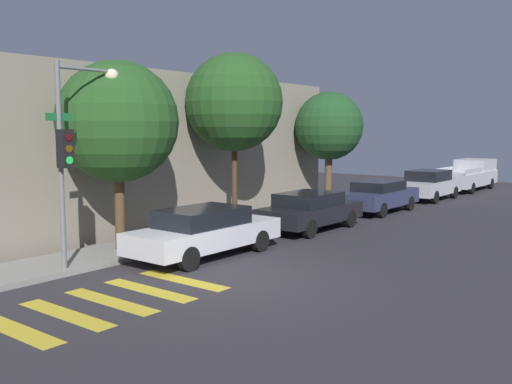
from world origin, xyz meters
The scene contains 13 objects.
ground_plane centered at (0.00, 0.00, 0.00)m, with size 60.00×60.00×0.00m, color #2D2B30.
sidewalk centered at (0.00, 4.20, 0.07)m, with size 26.00×2.00×0.14m, color gray.
building_row centered at (0.00, 8.60, 2.72)m, with size 26.00×6.00×5.45m, color gray.
crosswalk centered at (-2.70, 0.80, 0.00)m, with size 4.60×2.60×0.00m.
traffic_light_pole centered at (-1.62, 3.37, 3.38)m, with size 2.09×0.56×5.11m.
sedan_near_corner centered at (1.50, 2.10, 0.72)m, with size 4.67×1.79×1.36m.
sedan_middle centered at (6.84, 2.10, 0.71)m, with size 4.29×1.86×1.32m.
sedan_far_end centered at (12.24, 2.10, 0.72)m, with size 4.35×1.74×1.34m.
sedan_tail_of_row centered at (17.75, 2.10, 0.77)m, with size 4.29×1.83×1.49m.
pickup_truck centered at (23.84, 2.10, 0.87)m, with size 5.63×1.95×1.73m.
tree_near_corner centered at (0.35, 4.25, 3.70)m, with size 3.37×3.37×5.39m.
tree_midblock centered at (5.33, 4.25, 4.41)m, with size 3.37×3.37×6.11m.
tree_far_end centered at (11.66, 4.25, 3.62)m, with size 2.94×2.94×5.11m.
Camera 1 is at (-9.77, -8.54, 3.50)m, focal length 40.00 mm.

